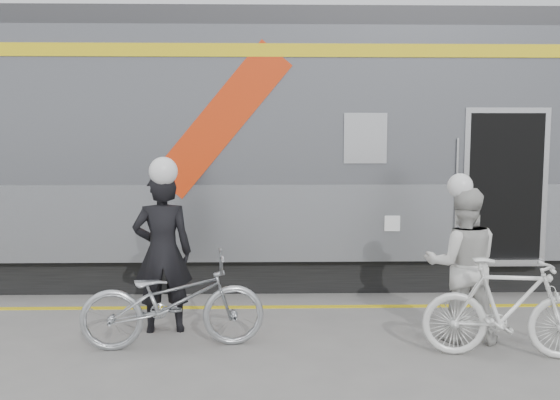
{
  "coord_description": "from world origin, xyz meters",
  "views": [
    {
      "loc": [
        0.36,
        -5.57,
        2.25
      ],
      "look_at": [
        0.52,
        1.6,
        1.5
      ],
      "focal_mm": 38.0,
      "sensor_mm": 36.0,
      "label": 1
    }
  ],
  "objects_px": {
    "man": "(163,253)",
    "woman": "(462,265)",
    "bicycle_left": "(173,301)",
    "bicycle_right": "(508,308)"
  },
  "relations": [
    {
      "from": "man",
      "to": "woman",
      "type": "distance_m",
      "value": 3.4
    },
    {
      "from": "bicycle_left",
      "to": "bicycle_right",
      "type": "height_order",
      "value": "bicycle_right"
    },
    {
      "from": "man",
      "to": "woman",
      "type": "height_order",
      "value": "man"
    },
    {
      "from": "man",
      "to": "bicycle_left",
      "type": "height_order",
      "value": "man"
    },
    {
      "from": "man",
      "to": "woman",
      "type": "xyz_separation_m",
      "value": [
        3.37,
        -0.38,
        -0.08
      ]
    },
    {
      "from": "bicycle_left",
      "to": "bicycle_right",
      "type": "xyz_separation_m",
      "value": [
        3.47,
        -0.38,
        0.01
      ]
    },
    {
      "from": "bicycle_left",
      "to": "woman",
      "type": "bearing_deg",
      "value": -94.0
    },
    {
      "from": "man",
      "to": "bicycle_left",
      "type": "distance_m",
      "value": 0.72
    },
    {
      "from": "bicycle_left",
      "to": "woman",
      "type": "height_order",
      "value": "woman"
    },
    {
      "from": "woman",
      "to": "man",
      "type": "bearing_deg",
      "value": 1.58
    }
  ]
}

